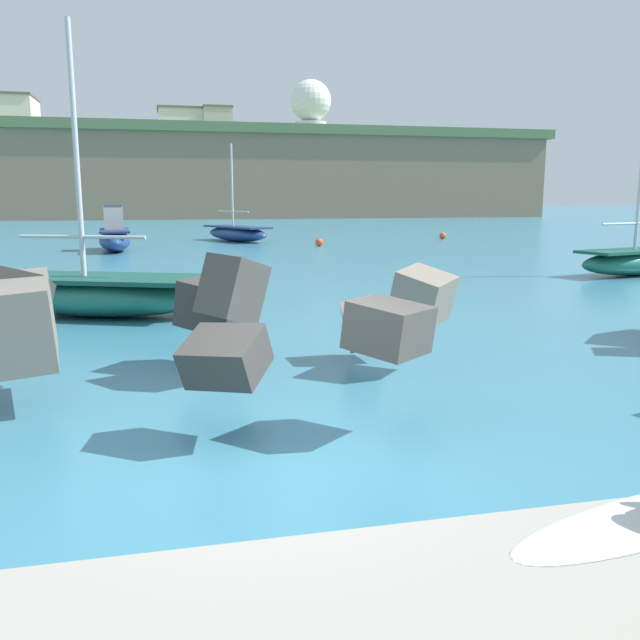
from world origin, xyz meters
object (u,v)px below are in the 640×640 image
object	(u,v)px
radar_dome	(311,107)
station_building_west	(183,125)
boat_near_right	(101,293)
station_building_central	(218,123)
boat_near_centre	(237,233)
mooring_buoy_inner	(443,236)
mooring_buoy_middle	(319,242)
boat_near_left	(115,236)
station_building_east	(16,113)
mooring_buoy_outer	(604,256)

from	to	relation	value
radar_dome	station_building_west	bearing A→B (deg)	171.45
boat_near_right	station_building_central	xyz separation A→B (m)	(10.23, 93.70, 13.73)
radar_dome	station_building_central	bearing A→B (deg)	-178.68
boat_near_centre	station_building_west	bearing A→B (deg)	90.71
mooring_buoy_inner	mooring_buoy_middle	bearing A→B (deg)	-154.66
boat_near_right	radar_dome	world-z (taller)	radar_dome
boat_near_left	station_building_east	distance (m)	70.25
station_building_west	boat_near_centre	bearing A→B (deg)	-89.29
mooring_buoy_middle	mooring_buoy_outer	size ratio (longest dim) A/B	1.00
mooring_buoy_inner	boat_near_left	bearing A→B (deg)	-165.46
boat_near_left	mooring_buoy_middle	size ratio (longest dim) A/B	11.73
boat_near_left	radar_dome	distance (m)	80.85
mooring_buoy_outer	mooring_buoy_inner	bearing A→B (deg)	92.56
boat_near_centre	mooring_buoy_outer	distance (m)	21.55
boat_near_left	mooring_buoy_inner	bearing A→B (deg)	14.54
station_building_central	station_building_east	xyz separation A→B (m)	(-28.21, -7.41, -0.16)
mooring_buoy_inner	radar_dome	distance (m)	71.72
boat_near_right	mooring_buoy_outer	size ratio (longest dim) A/B	14.72
mooring_buoy_middle	radar_dome	bearing A→B (deg)	78.06
boat_near_right	mooring_buoy_inner	bearing A→B (deg)	52.23
radar_dome	station_building_east	size ratio (longest dim) A/B	1.22
mooring_buoy_inner	mooring_buoy_middle	size ratio (longest dim) A/B	1.00
station_building_west	station_building_central	xyz separation A→B (m)	(5.31, -3.44, 0.02)
mooring_buoy_inner	radar_dome	size ratio (longest dim) A/B	0.04
mooring_buoy_inner	mooring_buoy_middle	world-z (taller)	same
boat_near_left	boat_near_right	world-z (taller)	boat_near_right
station_building_central	radar_dome	bearing A→B (deg)	1.32
boat_near_centre	boat_near_right	distance (m)	26.18
radar_dome	station_building_east	bearing A→B (deg)	-169.86
boat_near_right	station_building_central	world-z (taller)	station_building_central
boat_near_right	mooring_buoy_inner	distance (m)	31.17
boat_near_left	station_building_east	size ratio (longest dim) A/B	0.64
boat_near_right	mooring_buoy_middle	bearing A→B (deg)	64.14
mooring_buoy_outer	boat_near_right	bearing A→B (deg)	-155.22
mooring_buoy_middle	station_building_east	world-z (taller)	station_building_east
boat_near_centre	station_building_east	xyz separation A→B (m)	(-23.78, 60.75, 13.56)
mooring_buoy_inner	mooring_buoy_outer	bearing A→B (deg)	-87.44
mooring_buoy_outer	station_building_central	size ratio (longest dim) A/B	0.09
boat_near_left	station_building_central	bearing A→B (deg)	81.38
station_building_west	radar_dome	bearing A→B (deg)	-8.55
boat_near_centre	station_building_west	xyz separation A→B (m)	(-0.89, 71.60, 13.70)
boat_near_left	mooring_buoy_inner	size ratio (longest dim) A/B	11.73
boat_near_centre	mooring_buoy_inner	size ratio (longest dim) A/B	13.91
mooring_buoy_middle	station_building_central	world-z (taller)	station_building_central
boat_near_centre	station_building_east	distance (m)	66.64
mooring_buoy_outer	radar_dome	xyz separation A→B (m)	(5.64, 84.92, 16.88)
boat_near_centre	boat_near_right	xyz separation A→B (m)	(-5.81, -25.53, -0.01)
boat_near_centre	mooring_buoy_inner	bearing A→B (deg)	-3.85
mooring_buoy_inner	mooring_buoy_middle	xyz separation A→B (m)	(-9.27, -4.39, 0.00)
boat_near_centre	mooring_buoy_inner	world-z (taller)	boat_near_centre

